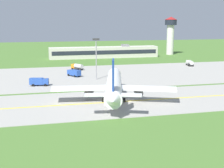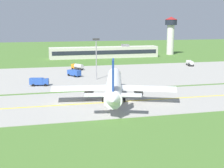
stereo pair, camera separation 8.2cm
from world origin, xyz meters
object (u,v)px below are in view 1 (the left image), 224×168
object	(u,v)px
service_truck_pushback	(39,81)
service_truck_baggage	(190,63)
service_truck_fuel	(74,73)
service_truck_catering	(77,66)
control_tower	(171,32)
airplane_lead	(114,85)
apron_light_mast	(96,54)

from	to	relation	value
service_truck_pushback	service_truck_baggage	bearing A→B (deg)	24.15
service_truck_fuel	service_truck_catering	size ratio (longest dim) A/B	1.01
service_truck_catering	control_tower	size ratio (longest dim) A/B	0.27
airplane_lead	apron_light_mast	distance (m)	31.79
airplane_lead	service_truck_baggage	xyz separation A→B (m)	(50.61, 55.55, -2.60)
control_tower	apron_light_mast	world-z (taller)	control_tower
service_truck_baggage	control_tower	xyz separation A→B (m)	(12.16, 50.02, 12.59)
service_truck_fuel	service_truck_pushback	world-z (taller)	same
service_truck_baggage	control_tower	distance (m)	52.99
service_truck_fuel	service_truck_pushback	distance (m)	19.96
service_truck_catering	airplane_lead	bearing A→B (deg)	-87.91
service_truck_fuel	control_tower	distance (m)	95.89
service_truck_baggage	service_truck_fuel	distance (m)	58.36
airplane_lead	apron_light_mast	world-z (taller)	apron_light_mast
service_truck_pushback	apron_light_mast	xyz separation A→B (m)	(20.21, 6.87, 7.79)
service_truck_catering	control_tower	bearing A→B (deg)	37.61
service_truck_baggage	apron_light_mast	distance (m)	55.32
service_truck_catering	apron_light_mast	distance (m)	25.76
airplane_lead	service_truck_baggage	distance (m)	75.19
service_truck_baggage	control_tower	size ratio (longest dim) A/B	0.27
service_truck_baggage	service_truck_catering	world-z (taller)	same
service_truck_baggage	service_truck_fuel	world-z (taller)	service_truck_baggage
service_truck_fuel	airplane_lead	bearing A→B (deg)	-82.10
service_truck_pushback	apron_light_mast	bearing A→B (deg)	18.77
service_truck_fuel	apron_light_mast	world-z (taller)	apron_light_mast
service_truck_fuel	apron_light_mast	bearing A→B (deg)	-49.14
service_truck_baggage	service_truck_pushback	bearing A→B (deg)	-155.85
service_truck_catering	control_tower	world-z (taller)	control_tower
service_truck_catering	service_truck_pushback	size ratio (longest dim) A/B	0.98
service_truck_catering	service_truck_fuel	bearing A→B (deg)	-101.93
airplane_lead	service_truck_pushback	size ratio (longest dim) A/B	6.23
service_truck_baggage	service_truck_catering	size ratio (longest dim) A/B	1.02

